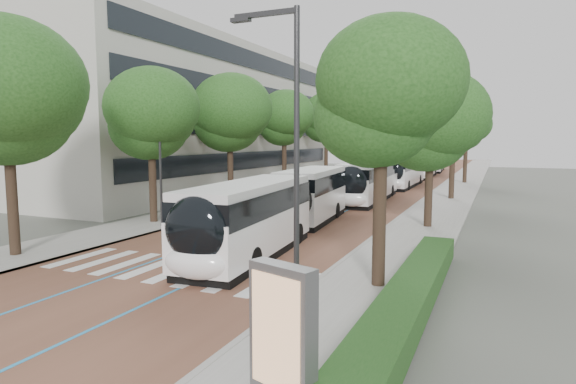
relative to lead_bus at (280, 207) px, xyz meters
The scene contains 22 objects.
ground 8.18m from the lead_bus, 99.64° to the right, with size 160.00×160.00×0.00m, color #51544C.
road 32.16m from the lead_bus, 92.40° to the left, with size 11.00×140.00×0.02m, color brown.
sidewalk_left 33.33m from the lead_bus, 105.41° to the left, with size 4.00×140.00×0.12m, color gray.
sidewalk_right 32.72m from the lead_bus, 79.14° to the left, with size 4.00×140.00×0.12m, color gray.
kerb_left 32.87m from the lead_bus, 102.21° to the left, with size 0.20×140.00×0.14m, color gray.
kerb_right 32.41m from the lead_bus, 82.44° to the left, with size 0.20×140.00×0.14m, color gray.
zebra_crossing 7.18m from the lead_bus, 99.40° to the right, with size 10.55×3.60×0.01m.
lane_line_left 32.27m from the lead_bus, 95.24° to the left, with size 0.12×126.00×0.01m, color #2583BD.
lane_line_right 32.13m from the lead_bus, 89.54° to the left, with size 0.12×126.00×0.01m, color #2583BD.
office_building 29.43m from the lead_bus, 136.01° to the left, with size 18.11×40.00×14.00m.
hedge 11.13m from the lead_bus, 45.55° to the right, with size 1.20×14.00×0.80m, color #194417.
streetlight_near 12.53m from the lead_bus, 64.18° to the right, with size 1.82×0.20×8.00m.
streetlight_far 15.38m from the lead_bus, 69.47° to the left, with size 1.82×0.20×8.00m.
lamp_post_left 7.85m from the lead_bus, behind, with size 0.14×0.14×8.00m, color #2D2D2F.
trees_left 19.85m from the lead_bus, 117.51° to the left, with size 6.39×61.24×10.02m.
trees_right 15.37m from the lead_bus, 64.37° to the left, with size 5.72×46.81×8.91m.
lead_bus is the anchor object (origin of this frame).
bus_queued_0 16.22m from the lead_bus, 88.88° to the left, with size 2.93×12.47×3.20m.
bus_queued_1 29.16m from the lead_bus, 88.74° to the left, with size 2.56×12.40×3.20m.
bus_queued_2 42.74m from the lead_bus, 89.03° to the left, with size 2.82×12.45×3.20m.
bus_queued_3 55.67m from the lead_bus, 89.35° to the left, with size 3.18×12.51×3.20m.
ad_panel 15.69m from the lead_bus, 65.15° to the right, with size 1.37×0.75×2.75m.
Camera 1 is at (11.30, -13.71, 5.03)m, focal length 30.00 mm.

